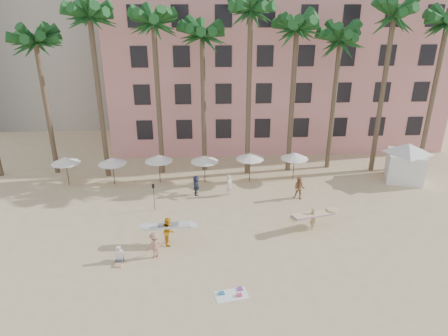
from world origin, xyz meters
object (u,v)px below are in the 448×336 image
object	(u,v)px
cabana	(406,159)
carrier_white	(169,230)
pink_hotel	(273,68)
carrier_yellow	(313,217)

from	to	relation	value
cabana	carrier_white	xyz separation A→B (m)	(-20.43, -9.41, -1.04)
cabana	carrier_white	distance (m)	22.52
pink_hotel	carrier_white	distance (m)	26.49
cabana	carrier_yellow	distance (m)	13.20
pink_hotel	cabana	xyz separation A→B (m)	(9.98, -13.91, -5.93)
pink_hotel	carrier_white	world-z (taller)	pink_hotel
cabana	carrier_yellow	bearing A→B (deg)	-142.30
pink_hotel	cabana	world-z (taller)	pink_hotel
carrier_yellow	carrier_white	world-z (taller)	carrier_white
pink_hotel	carrier_white	xyz separation A→B (m)	(-10.45, -23.32, -6.98)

